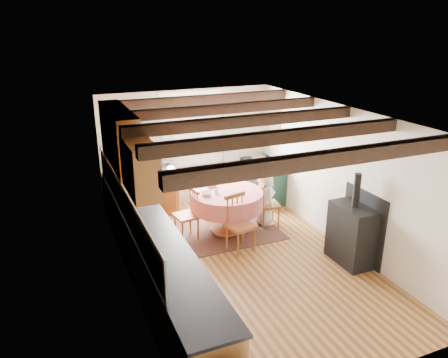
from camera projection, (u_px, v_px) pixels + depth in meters
name	position (u px, v px, depth m)	size (l,w,h in m)	color
floor	(243.00, 261.00, 7.05)	(3.60, 5.50, 0.00)	#AA7439
ceiling	(246.00, 115.00, 6.23)	(3.60, 5.50, 0.00)	white
wall_back	(188.00, 147.00, 9.02)	(3.60, 0.00, 2.40)	silver
wall_front	(364.00, 287.00, 4.26)	(3.60, 0.00, 2.40)	silver
wall_left	(127.00, 211.00, 5.98)	(0.00, 5.50, 2.40)	silver
wall_right	(341.00, 177.00, 7.30)	(0.00, 5.50, 2.40)	silver
beam_a	(328.00, 159.00, 4.53)	(3.60, 0.16, 0.16)	#3B271A
beam_b	(280.00, 137.00, 5.40)	(3.60, 0.16, 0.16)	#3B271A
beam_c	(245.00, 121.00, 6.26)	(3.60, 0.16, 0.16)	#3B271A
beam_d	(219.00, 109.00, 7.13)	(3.60, 0.16, 0.16)	#3B271A
beam_e	(199.00, 100.00, 7.99)	(3.60, 0.16, 0.16)	#3B271A
splash_left	(124.00, 203.00, 6.25)	(0.02, 4.50, 0.55)	beige
splash_back	(140.00, 153.00, 8.64)	(1.40, 0.02, 0.55)	beige
base_cabinet_left	(151.00, 255.00, 6.35)	(0.60, 5.30, 0.88)	#995C2A
base_cabinet_back	(144.00, 193.00, 8.64)	(1.30, 0.60, 0.88)	#995C2A
worktop_left	(151.00, 227.00, 6.20)	(0.64, 5.30, 0.04)	black
worktop_back	(142.00, 172.00, 8.46)	(1.30, 0.64, 0.04)	black
wall_cabinet_glass	(119.00, 137.00, 6.83)	(0.34, 1.80, 0.90)	#995C2A
wall_cabinet_solid	(140.00, 168.00, 5.55)	(0.34, 0.90, 0.70)	#995C2A
window_frame	(192.00, 128.00, 8.91)	(1.34, 0.03, 1.54)	white
window_pane	(192.00, 128.00, 8.91)	(1.20, 0.01, 1.40)	white
curtain_left	(154.00, 157.00, 8.70)	(0.35, 0.10, 2.10)	#96AD89
curtain_right	(231.00, 148.00, 9.32)	(0.35, 0.10, 2.10)	#96AD89
curtain_rod	(193.00, 100.00, 8.63)	(0.03, 0.03, 2.00)	black
wall_picture	(274.00, 121.00, 9.11)	(0.04, 0.50, 0.60)	gold
wall_plate	(234.00, 120.00, 9.21)	(0.30, 0.30, 0.02)	silver
rug	(227.00, 231.00, 8.05)	(1.87, 1.46, 0.01)	black
dining_table	(227.00, 212.00, 7.91)	(1.31, 1.31, 0.79)	#B44B4A
chair_near	(241.00, 224.00, 7.22)	(0.42, 0.44, 0.99)	#946030
chair_left	(186.00, 214.00, 7.66)	(0.40, 0.41, 0.92)	#946030
chair_right	(269.00, 203.00, 8.15)	(0.39, 0.41, 0.91)	#946030
aga_range	(263.00, 181.00, 9.29)	(0.63, 0.98, 0.90)	#16372E
cast_iron_stove	(353.00, 219.00, 6.78)	(0.45, 0.76, 1.51)	black
child_far	(215.00, 190.00, 8.57)	(0.39, 0.25, 1.06)	#486073
child_right	(265.00, 198.00, 8.16)	(0.53, 0.34, 1.08)	white
bowl_a	(212.00, 185.00, 8.01)	(0.21, 0.21, 0.05)	silver
bowl_b	(206.00, 194.00, 7.61)	(0.19, 0.19, 0.06)	silver
cup	(216.00, 191.00, 7.69)	(0.09, 0.09, 0.09)	silver
canister_tall	(123.00, 167.00, 8.36)	(0.12, 0.12, 0.21)	#262628
canister_wide	(146.00, 163.00, 8.57)	(0.20, 0.20, 0.22)	#262628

